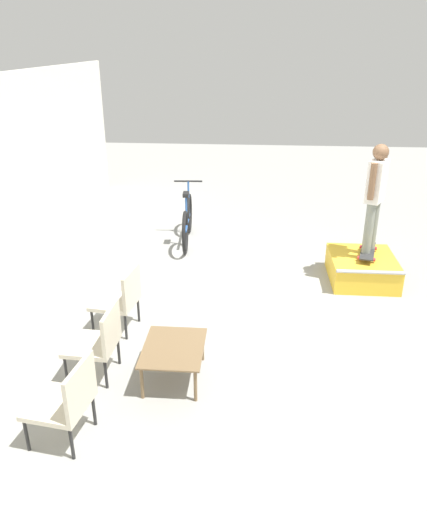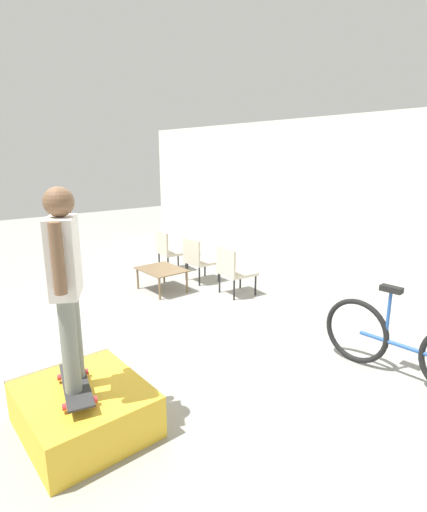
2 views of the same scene
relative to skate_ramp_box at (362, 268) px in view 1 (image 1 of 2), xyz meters
The scene contains 9 objects.
ground_plane 1.47m from the skate_ramp_box, 138.68° to the left, with size 24.00×24.00×0.00m, color gray.
skate_ramp_box is the anchor object (origin of this frame).
skateboard_on_ramp 0.28m from the skate_ramp_box, 58.67° to the right, with size 0.78×0.38×0.07m.
person_skater 1.23m from the skate_ramp_box, 58.67° to the right, with size 0.51×0.36×1.61m.
coffee_table 3.66m from the skate_ramp_box, 136.84° to the left, with size 0.82×0.65×0.40m.
patio_chair_left 4.94m from the skate_ramp_box, 137.78° to the left, with size 0.59×0.59×0.83m.
patio_chair_center 4.26m from the skate_ramp_box, 128.92° to the left, with size 0.55×0.55×0.83m.
patio_chair_right 3.74m from the skate_ramp_box, 117.35° to the left, with size 0.59×0.59×0.83m.
bicycle 3.20m from the skate_ramp_box, 64.45° to the left, with size 1.80×0.52×1.05m.
Camera 1 is at (-6.02, 0.75, 3.39)m, focal length 35.00 mm.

